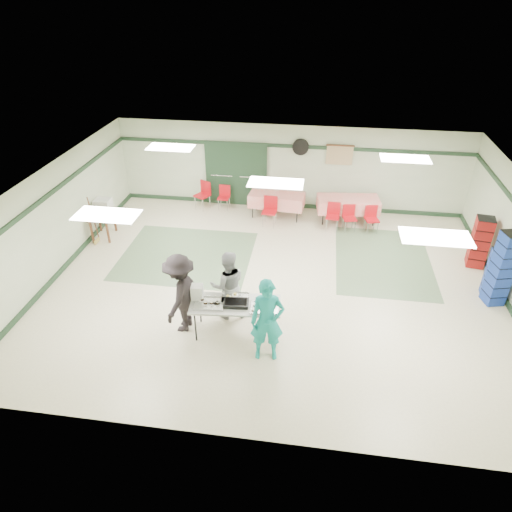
# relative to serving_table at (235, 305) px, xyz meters

# --- Properties ---
(floor) EXTENTS (11.00, 11.00, 0.00)m
(floor) POSITION_rel_serving_table_xyz_m (0.59, 1.91, -0.72)
(floor) COLOR beige
(floor) RESTS_ON ground
(ceiling) EXTENTS (11.00, 11.00, 0.00)m
(ceiling) POSITION_rel_serving_table_xyz_m (0.59, 1.91, 1.98)
(ceiling) COLOR white
(ceiling) RESTS_ON wall_back
(wall_back) EXTENTS (11.00, 0.00, 11.00)m
(wall_back) POSITION_rel_serving_table_xyz_m (0.59, 6.41, 0.63)
(wall_back) COLOR beige
(wall_back) RESTS_ON floor
(wall_front) EXTENTS (11.00, 0.00, 11.00)m
(wall_front) POSITION_rel_serving_table_xyz_m (0.59, -2.59, 0.63)
(wall_front) COLOR beige
(wall_front) RESTS_ON floor
(wall_left) EXTENTS (0.00, 9.00, 9.00)m
(wall_left) POSITION_rel_serving_table_xyz_m (-4.91, 1.91, 0.63)
(wall_left) COLOR beige
(wall_left) RESTS_ON floor
(trim_back) EXTENTS (11.00, 0.06, 0.10)m
(trim_back) POSITION_rel_serving_table_xyz_m (0.59, 6.38, 1.33)
(trim_back) COLOR #1C3421
(trim_back) RESTS_ON wall_back
(baseboard_back) EXTENTS (11.00, 0.06, 0.12)m
(baseboard_back) POSITION_rel_serving_table_xyz_m (0.59, 6.38, -0.66)
(baseboard_back) COLOR #1C3421
(baseboard_back) RESTS_ON floor
(trim_left) EXTENTS (0.06, 9.00, 0.10)m
(trim_left) POSITION_rel_serving_table_xyz_m (-4.88, 1.91, 1.33)
(trim_left) COLOR #1C3421
(trim_left) RESTS_ON wall_back
(baseboard_left) EXTENTS (0.06, 9.00, 0.12)m
(baseboard_left) POSITION_rel_serving_table_xyz_m (-4.88, 1.91, -0.66)
(baseboard_left) COLOR #1C3421
(baseboard_left) RESTS_ON floor
(baseboard_right) EXTENTS (0.06, 9.00, 0.12)m
(baseboard_right) POSITION_rel_serving_table_xyz_m (6.06, 1.91, -0.66)
(baseboard_right) COLOR #1C3421
(baseboard_right) RESTS_ON floor
(green_patch_a) EXTENTS (3.50, 3.00, 0.01)m
(green_patch_a) POSITION_rel_serving_table_xyz_m (-1.91, 2.91, -0.71)
(green_patch_a) COLOR #637F5C
(green_patch_a) RESTS_ON floor
(green_patch_b) EXTENTS (2.50, 3.50, 0.01)m
(green_patch_b) POSITION_rel_serving_table_xyz_m (3.39, 3.41, -0.71)
(green_patch_b) COLOR #637F5C
(green_patch_b) RESTS_ON floor
(double_door_left) EXTENTS (0.90, 0.06, 2.10)m
(double_door_left) POSITION_rel_serving_table_xyz_m (-1.61, 6.35, 0.33)
(double_door_left) COLOR gray
(double_door_left) RESTS_ON floor
(double_door_right) EXTENTS (0.90, 0.06, 2.10)m
(double_door_right) POSITION_rel_serving_table_xyz_m (-0.66, 6.35, 0.33)
(double_door_right) COLOR gray
(double_door_right) RESTS_ON floor
(door_frame) EXTENTS (2.00, 0.03, 2.15)m
(door_frame) POSITION_rel_serving_table_xyz_m (-1.14, 6.33, 0.33)
(door_frame) COLOR #1C3421
(door_frame) RESTS_ON floor
(wall_fan) EXTENTS (0.50, 0.10, 0.50)m
(wall_fan) POSITION_rel_serving_table_xyz_m (0.89, 6.35, 1.33)
(wall_fan) COLOR black
(wall_fan) RESTS_ON wall_back
(scroll_banner) EXTENTS (0.80, 0.02, 0.60)m
(scroll_banner) POSITION_rel_serving_table_xyz_m (2.09, 6.35, 1.13)
(scroll_banner) COLOR tan
(scroll_banner) RESTS_ON wall_back
(serving_table) EXTENTS (1.93, 0.92, 0.76)m
(serving_table) POSITION_rel_serving_table_xyz_m (0.00, 0.00, 0.00)
(serving_table) COLOR beige
(serving_table) RESTS_ON floor
(sheet_tray_right) EXTENTS (0.60, 0.48, 0.02)m
(sheet_tray_right) POSITION_rel_serving_table_xyz_m (0.62, -0.07, 0.06)
(sheet_tray_right) COLOR silver
(sheet_tray_right) RESTS_ON serving_table
(sheet_tray_mid) EXTENTS (0.59, 0.47, 0.02)m
(sheet_tray_mid) POSITION_rel_serving_table_xyz_m (-0.04, 0.16, 0.06)
(sheet_tray_mid) COLOR silver
(sheet_tray_mid) RESTS_ON serving_table
(sheet_tray_left) EXTENTS (0.65, 0.52, 0.02)m
(sheet_tray_left) POSITION_rel_serving_table_xyz_m (-0.53, -0.09, 0.06)
(sheet_tray_left) COLOR silver
(sheet_tray_left) RESTS_ON serving_table
(baking_pan) EXTENTS (0.54, 0.37, 0.08)m
(baking_pan) POSITION_rel_serving_table_xyz_m (0.02, -0.03, 0.08)
(baking_pan) COLOR black
(baking_pan) RESTS_ON serving_table
(foam_box_stack) EXTENTS (0.26, 0.24, 0.33)m
(foam_box_stack) POSITION_rel_serving_table_xyz_m (-0.81, 0.06, 0.21)
(foam_box_stack) COLOR white
(foam_box_stack) RESTS_ON serving_table
(volunteer_teal) EXTENTS (0.71, 0.52, 1.80)m
(volunteer_teal) POSITION_rel_serving_table_xyz_m (0.74, -0.62, 0.18)
(volunteer_teal) COLOR teal
(volunteer_teal) RESTS_ON floor
(volunteer_grey) EXTENTS (0.94, 0.83, 1.63)m
(volunteer_grey) POSITION_rel_serving_table_xyz_m (-0.27, 0.56, 0.10)
(volunteer_grey) COLOR gray
(volunteer_grey) RESTS_ON floor
(volunteer_dark) EXTENTS (0.77, 1.22, 1.81)m
(volunteer_dark) POSITION_rel_serving_table_xyz_m (-1.15, -0.00, 0.19)
(volunteer_dark) COLOR black
(volunteer_dark) RESTS_ON floor
(dining_table_a) EXTENTS (1.93, 1.01, 0.77)m
(dining_table_a) POSITION_rel_serving_table_xyz_m (2.46, 5.63, -0.15)
(dining_table_a) COLOR red
(dining_table_a) RESTS_ON floor
(dining_table_b) EXTENTS (1.75, 0.90, 0.77)m
(dining_table_b) POSITION_rel_serving_table_xyz_m (0.26, 5.63, -0.15)
(dining_table_b) COLOR red
(dining_table_b) RESTS_ON floor
(chair_a) EXTENTS (0.44, 0.44, 0.79)m
(chair_a) POSITION_rel_serving_table_xyz_m (2.49, 5.06, -0.24)
(chair_a) COLOR #B40E19
(chair_a) RESTS_ON floor
(chair_b) EXTENTS (0.42, 0.42, 0.83)m
(chair_b) POSITION_rel_serving_table_xyz_m (2.02, 5.06, -0.21)
(chair_b) COLOR #B40E19
(chair_b) RESTS_ON floor
(chair_c) EXTENTS (0.45, 0.45, 0.80)m
(chair_c) POSITION_rel_serving_table_xyz_m (3.14, 5.06, -0.23)
(chair_c) COLOR #B40E19
(chair_c) RESTS_ON floor
(chair_d) EXTENTS (0.45, 0.45, 0.90)m
(chair_d) POSITION_rel_serving_table_xyz_m (0.13, 5.07, -0.17)
(chair_d) COLOR #B40E19
(chair_d) RESTS_ON floor
(chair_loose_a) EXTENTS (0.38, 0.38, 0.78)m
(chair_loose_a) POSITION_rel_serving_table_xyz_m (-1.48, 5.98, -0.24)
(chair_loose_a) COLOR #B40E19
(chair_loose_a) RESTS_ON floor
(chair_loose_b) EXTENTS (0.57, 0.57, 0.91)m
(chair_loose_b) POSITION_rel_serving_table_xyz_m (-2.14, 5.91, -0.16)
(chair_loose_b) COLOR #B40E19
(chair_loose_b) RESTS_ON floor
(crate_stack_blue_a) EXTENTS (0.43, 0.43, 1.25)m
(crate_stack_blue_a) POSITION_rel_serving_table_xyz_m (5.74, 2.15, -0.09)
(crate_stack_blue_a) COLOR #193A98
(crate_stack_blue_a) RESTS_ON floor
(crate_stack_red) EXTENTS (0.49, 0.49, 1.38)m
(crate_stack_red) POSITION_rel_serving_table_xyz_m (5.74, 3.52, -0.03)
(crate_stack_red) COLOR maroon
(crate_stack_red) RESTS_ON floor
(crate_stack_blue_b) EXTENTS (0.49, 0.49, 1.84)m
(crate_stack_blue_b) POSITION_rel_serving_table_xyz_m (5.74, 1.91, 0.20)
(crate_stack_blue_b) COLOR #193A98
(crate_stack_blue_b) RESTS_ON floor
(printer_table) EXTENTS (0.68, 0.94, 0.74)m
(printer_table) POSITION_rel_serving_table_xyz_m (-4.56, 3.58, -0.08)
(printer_table) COLOR brown
(printer_table) RESTS_ON floor
(office_printer) EXTENTS (0.45, 0.39, 0.35)m
(office_printer) POSITION_rel_serving_table_xyz_m (-4.56, 3.80, 0.20)
(office_printer) COLOR #BBBBB6
(office_printer) RESTS_ON printer_table
(broom) EXTENTS (0.06, 0.23, 1.42)m
(broom) POSITION_rel_serving_table_xyz_m (-4.64, 3.26, 0.02)
(broom) COLOR brown
(broom) RESTS_ON floor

